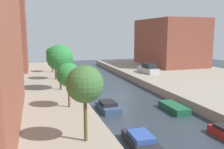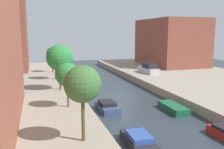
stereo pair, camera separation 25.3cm
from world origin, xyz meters
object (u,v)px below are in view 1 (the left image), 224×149
object	(u,v)px
street_tree_4	(52,53)
moored_boat_left_1	(141,141)
low_block_right	(170,42)
parked_car	(148,69)
moored_boat_right_2	(174,108)
street_tree_0	(85,84)
street_tree_2	(60,58)
moored_boat_left_2	(108,107)
street_tree_3	(55,57)
street_tree_1	(68,75)

from	to	relation	value
street_tree_4	moored_boat_left_1	bearing A→B (deg)	-82.36
low_block_right	parked_car	distance (m)	13.54
moored_boat_right_2	street_tree_4	bearing A→B (deg)	114.28
street_tree_0	street_tree_2	size ratio (longest dim) A/B	0.89
parked_car	moored_boat_left_2	size ratio (longest dim) A/B	1.35
street_tree_2	parked_car	bearing A→B (deg)	28.44
street_tree_4	moored_boat_right_2	xyz separation A→B (m)	(10.28, -22.78, -4.03)
street_tree_0	street_tree_4	bearing A→B (deg)	90.00
moored_boat_left_1	low_block_right	bearing A→B (deg)	56.99
low_block_right	parked_car	xyz separation A→B (m)	(-9.23, -9.00, -4.14)
street_tree_2	street_tree_3	size ratio (longest dim) A/B	1.18
street_tree_3	street_tree_4	world-z (taller)	street_tree_3
street_tree_0	street_tree_2	xyz separation A→B (m)	(-0.00, 15.08, 0.20)
street_tree_1	parked_car	distance (m)	22.49
street_tree_4	moored_boat_left_1	distance (m)	29.51
low_block_right	street_tree_3	bearing A→B (deg)	-157.36
street_tree_3	parked_car	xyz separation A→B (m)	(15.71, 1.40, -2.67)
street_tree_1	moored_boat_right_2	world-z (taller)	street_tree_1
low_block_right	street_tree_0	distance (m)	41.06
low_block_right	street_tree_1	size ratio (longest dim) A/B	3.71
street_tree_3	moored_boat_right_2	xyz separation A→B (m)	(10.28, -15.79, -4.03)
street_tree_2	moored_boat_right_2	xyz separation A→B (m)	(10.28, -8.68, -4.52)
low_block_right	street_tree_4	distance (m)	25.21
street_tree_1	parked_car	xyz separation A→B (m)	(15.71, 15.93, -2.33)
street_tree_1	street_tree_4	xyz separation A→B (m)	(0.00, 21.52, 0.34)
street_tree_2	moored_boat_left_1	distance (m)	16.02
street_tree_0	street_tree_1	distance (m)	7.68
moored_boat_right_2	parked_car	bearing A→B (deg)	72.46
street_tree_0	street_tree_4	world-z (taller)	street_tree_0
moored_boat_left_2	street_tree_3	bearing A→B (deg)	106.26
low_block_right	street_tree_0	size ratio (longest dim) A/B	3.17
street_tree_0	moored_boat_right_2	xyz separation A→B (m)	(10.28, 6.40, -4.32)
low_block_right	street_tree_2	world-z (taller)	low_block_right
low_block_right	moored_boat_right_2	bearing A→B (deg)	-119.24
street_tree_1	street_tree_2	xyz separation A→B (m)	(0.00, 7.42, 0.83)
street_tree_0	moored_boat_left_1	distance (m)	5.77
street_tree_2	street_tree_0	bearing A→B (deg)	-90.00
street_tree_4	moored_boat_left_2	size ratio (longest dim) A/B	1.21
street_tree_1	moored_boat_left_1	world-z (taller)	street_tree_1
street_tree_4	low_block_right	bearing A→B (deg)	7.79
street_tree_2	moored_boat_left_1	world-z (taller)	street_tree_2
low_block_right	street_tree_3	xyz separation A→B (m)	(-24.94, -10.40, -1.47)
low_block_right	parked_car	world-z (taller)	low_block_right
low_block_right	moored_boat_right_2	xyz separation A→B (m)	(-14.66, -26.19, -5.50)
low_block_right	street_tree_2	xyz separation A→B (m)	(-24.94, -17.51, -0.98)
low_block_right	parked_car	bearing A→B (deg)	-135.70
street_tree_3	moored_boat_left_2	world-z (taller)	street_tree_3
street_tree_3	street_tree_4	xyz separation A→B (m)	(-0.00, 6.99, 0.01)
street_tree_3	moored_boat_left_1	xyz separation A→B (m)	(3.89, -21.99, -3.97)
low_block_right	moored_boat_left_1	distance (m)	39.02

